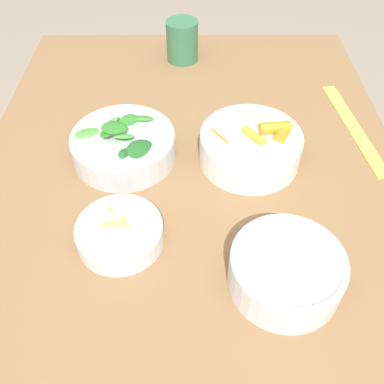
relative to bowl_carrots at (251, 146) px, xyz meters
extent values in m
plane|color=gray|center=(0.05, -0.11, -0.80)|extent=(10.00, 10.00, 0.00)
cube|color=olive|center=(0.05, -0.11, -0.05)|extent=(1.10, 0.80, 0.03)
cube|color=brown|center=(-0.44, -0.45, -0.43)|extent=(0.06, 0.06, 0.73)
cube|color=brown|center=(-0.44, 0.23, -0.43)|extent=(0.06, 0.06, 0.73)
cylinder|color=white|center=(0.00, 0.00, -0.01)|extent=(0.19, 0.19, 0.06)
torus|color=white|center=(0.00, 0.00, 0.02)|extent=(0.19, 0.19, 0.01)
cylinder|color=orange|center=(0.01, -0.03, 0.01)|extent=(0.05, 0.03, 0.02)
cylinder|color=orange|center=(-0.02, 0.04, 0.01)|extent=(0.06, 0.04, 0.02)
cylinder|color=orange|center=(0.00, 0.01, 0.01)|extent=(0.04, 0.06, 0.02)
cylinder|color=orange|center=(-0.01, 0.00, 0.01)|extent=(0.03, 0.05, 0.02)
cylinder|color=orange|center=(0.00, -0.06, 0.01)|extent=(0.05, 0.05, 0.02)
cylinder|color=orange|center=(0.04, 0.03, 0.01)|extent=(0.04, 0.05, 0.02)
cylinder|color=orange|center=(0.00, 0.06, 0.03)|extent=(0.05, 0.04, 0.02)
cylinder|color=orange|center=(-0.01, 0.04, 0.03)|extent=(0.03, 0.06, 0.02)
cylinder|color=orange|center=(0.01, 0.00, 0.03)|extent=(0.05, 0.04, 0.02)
cylinder|color=silver|center=(-0.01, -0.24, -0.01)|extent=(0.19, 0.19, 0.05)
torus|color=silver|center=(-0.01, -0.24, 0.01)|extent=(0.19, 0.19, 0.01)
ellipsoid|color=#4C933D|center=(-0.05, -0.27, 0.01)|extent=(0.04, 0.05, 0.05)
ellipsoid|color=#2D7028|center=(-0.01, -0.25, 0.04)|extent=(0.05, 0.06, 0.03)
ellipsoid|color=#3D8433|center=(-0.07, -0.21, 0.01)|extent=(0.06, 0.07, 0.05)
ellipsoid|color=#4C933D|center=(0.00, -0.23, 0.03)|extent=(0.03, 0.04, 0.02)
ellipsoid|color=#2D7028|center=(-0.05, -0.23, 0.02)|extent=(0.04, 0.05, 0.02)
ellipsoid|color=#2D7028|center=(-0.01, -0.26, 0.03)|extent=(0.05, 0.05, 0.01)
ellipsoid|color=#235B23|center=(0.04, -0.22, 0.01)|extent=(0.04, 0.04, 0.03)
ellipsoid|color=#4C933D|center=(-0.03, -0.30, 0.01)|extent=(0.07, 0.07, 0.03)
ellipsoid|color=#235B23|center=(0.03, -0.20, 0.02)|extent=(0.07, 0.07, 0.04)
cylinder|color=silver|center=(0.27, 0.02, -0.01)|extent=(0.16, 0.16, 0.06)
torus|color=silver|center=(0.27, 0.02, 0.02)|extent=(0.16, 0.16, 0.01)
cylinder|color=#9E6B4C|center=(0.27, 0.02, -0.01)|extent=(0.15, 0.15, 0.03)
ellipsoid|color=#AD7551|center=(0.30, 0.01, 0.01)|extent=(0.01, 0.01, 0.01)
ellipsoid|color=#8E5B3D|center=(0.31, 0.03, 0.01)|extent=(0.01, 0.01, 0.01)
ellipsoid|color=#8E5B3D|center=(0.30, 0.07, 0.01)|extent=(0.01, 0.01, 0.01)
ellipsoid|color=#AD7551|center=(0.24, -0.02, 0.01)|extent=(0.01, 0.01, 0.01)
ellipsoid|color=#A36B4C|center=(0.29, 0.01, 0.01)|extent=(0.01, 0.01, 0.01)
ellipsoid|color=#8E5B3D|center=(0.27, -0.01, 0.01)|extent=(0.01, 0.01, 0.01)
ellipsoid|color=#A36B4C|center=(0.24, 0.05, 0.01)|extent=(0.01, 0.01, 0.01)
ellipsoid|color=#AD7551|center=(0.27, 0.07, 0.01)|extent=(0.01, 0.01, 0.01)
ellipsoid|color=#8E5B3D|center=(0.28, 0.07, 0.01)|extent=(0.01, 0.01, 0.01)
ellipsoid|color=#A36B4C|center=(0.26, 0.03, 0.01)|extent=(0.01, 0.01, 0.01)
ellipsoid|color=#A36B4C|center=(0.28, -0.03, 0.01)|extent=(0.01, 0.01, 0.01)
ellipsoid|color=#8E5B3D|center=(0.25, 0.05, 0.01)|extent=(0.01, 0.01, 0.01)
cylinder|color=tan|center=(0.23, -0.01, 0.02)|extent=(0.03, 0.03, 0.01)
cylinder|color=beige|center=(0.25, 0.04, 0.01)|extent=(0.03, 0.03, 0.01)
cylinder|color=silver|center=(0.19, -0.22, -0.02)|extent=(0.14, 0.14, 0.03)
torus|color=silver|center=(0.19, -0.22, 0.00)|extent=(0.14, 0.14, 0.01)
cube|color=tan|center=(0.19, -0.20, -0.01)|extent=(0.06, 0.06, 0.01)
cube|color=tan|center=(0.17, -0.25, -0.01)|extent=(0.05, 0.05, 0.02)
cube|color=tan|center=(0.20, -0.23, 0.00)|extent=(0.05, 0.06, 0.02)
cube|color=#EADB4C|center=(-0.10, 0.23, -0.03)|extent=(0.30, 0.07, 0.00)
cylinder|color=#336B47|center=(-0.38, -0.13, 0.01)|extent=(0.08, 0.08, 0.10)
camera|label=1|loc=(0.60, -0.11, 0.51)|focal=40.00mm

